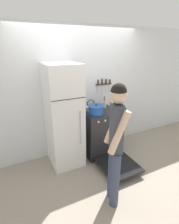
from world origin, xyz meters
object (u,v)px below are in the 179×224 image
object	(u,v)px
stove_range	(100,133)
dutch_oven_pot	(96,110)
refrigerator	(64,117)
person	(116,141)
utensil_jar	(104,104)
tea_kettle	(91,107)

from	to	relation	value
stove_range	dutch_oven_pot	distance (m)	0.59
refrigerator	dutch_oven_pot	distance (m)	0.62
refrigerator	stove_range	world-z (taller)	refrigerator
person	stove_range	bearing A→B (deg)	-0.62
stove_range	refrigerator	bearing A→B (deg)	177.96
utensil_jar	person	xyz separation A→B (m)	(-0.64, -1.36, -0.01)
dutch_oven_pot	tea_kettle	distance (m)	0.25
dutch_oven_pot	tea_kettle	size ratio (longest dim) A/B	1.31
stove_range	tea_kettle	bearing A→B (deg)	131.80
refrigerator	stove_range	distance (m)	0.91
tea_kettle	utensil_jar	world-z (taller)	utensil_jar
utensil_jar	person	bearing A→B (deg)	-115.13
refrigerator	dutch_oven_pot	world-z (taller)	refrigerator
refrigerator	stove_range	bearing A→B (deg)	-2.04
tea_kettle	utensil_jar	bearing A→B (deg)	1.08
dutch_oven_pot	person	distance (m)	1.14
refrigerator	dutch_oven_pot	size ratio (longest dim) A/B	5.60
refrigerator	stove_range	size ratio (longest dim) A/B	1.38
refrigerator	tea_kettle	distance (m)	0.63
tea_kettle	utensil_jar	xyz separation A→B (m)	(0.32, 0.01, 0.02)
stove_range	tea_kettle	xyz separation A→B (m)	(-0.15, 0.16, 0.53)
refrigerator	dutch_oven_pot	xyz separation A→B (m)	(0.60, -0.11, 0.07)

